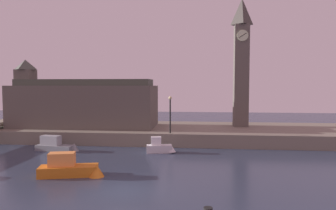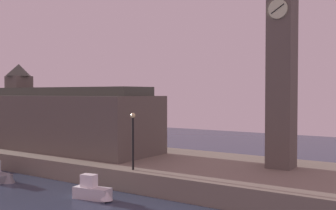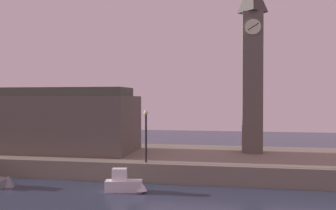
{
  "view_description": "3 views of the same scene",
  "coord_description": "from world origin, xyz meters",
  "px_view_note": "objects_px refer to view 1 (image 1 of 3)",
  "views": [
    {
      "loc": [
        4.77,
        -19.47,
        6.8
      ],
      "look_at": [
        1.35,
        14.53,
        4.64
      ],
      "focal_mm": 33.36,
      "sensor_mm": 36.0,
      "label": 1
    },
    {
      "loc": [
        19.72,
        -7.71,
        7.03
      ],
      "look_at": [
        4.44,
        14.94,
        6.21
      ],
      "focal_mm": 43.11,
      "sensor_mm": 36.0,
      "label": 2
    },
    {
      "loc": [
        8.18,
        -12.48,
        6.49
      ],
      "look_at": [
        3.31,
        14.84,
        6.02
      ],
      "focal_mm": 38.08,
      "sensor_mm": 36.0,
      "label": 3
    }
  ],
  "objects_px": {
    "boat_cruiser_grey": "(58,146)",
    "clock_tower": "(241,61)",
    "boat_ferry_white": "(161,147)",
    "streetlamp": "(170,110)",
    "boat_patrol_orange": "(73,168)",
    "parliament_hall": "(82,104)"
  },
  "relations": [
    {
      "from": "boat_patrol_orange",
      "to": "parliament_hall",
      "type": "bearing_deg",
      "value": 108.85
    },
    {
      "from": "boat_cruiser_grey",
      "to": "boat_ferry_white",
      "type": "bearing_deg",
      "value": 1.03
    },
    {
      "from": "boat_cruiser_grey",
      "to": "clock_tower",
      "type": "bearing_deg",
      "value": 27.3
    },
    {
      "from": "streetlamp",
      "to": "boat_ferry_white",
      "type": "distance_m",
      "value": 4.84
    },
    {
      "from": "parliament_hall",
      "to": "boat_cruiser_grey",
      "type": "xyz_separation_m",
      "value": [
        0.49,
        -8.01,
        -3.92
      ]
    },
    {
      "from": "boat_cruiser_grey",
      "to": "streetlamp",
      "type": "bearing_deg",
      "value": 17.02
    },
    {
      "from": "clock_tower",
      "to": "parliament_hall",
      "type": "height_order",
      "value": "clock_tower"
    },
    {
      "from": "boat_ferry_white",
      "to": "boat_patrol_orange",
      "type": "bearing_deg",
      "value": -122.45
    },
    {
      "from": "clock_tower",
      "to": "boat_ferry_white",
      "type": "relative_size",
      "value": 5.28
    },
    {
      "from": "boat_cruiser_grey",
      "to": "boat_ferry_white",
      "type": "height_order",
      "value": "boat_ferry_white"
    },
    {
      "from": "boat_cruiser_grey",
      "to": "boat_ferry_white",
      "type": "distance_m",
      "value": 10.68
    },
    {
      "from": "parliament_hall",
      "to": "boat_cruiser_grey",
      "type": "bearing_deg",
      "value": -86.49
    },
    {
      "from": "boat_patrol_orange",
      "to": "clock_tower",
      "type": "bearing_deg",
      "value": 51.88
    },
    {
      "from": "clock_tower",
      "to": "boat_ferry_white",
      "type": "xyz_separation_m",
      "value": [
        -9.2,
        -10.07,
        -9.38
      ]
    },
    {
      "from": "clock_tower",
      "to": "boat_cruiser_grey",
      "type": "relative_size",
      "value": 3.39
    },
    {
      "from": "clock_tower",
      "to": "streetlamp",
      "type": "height_order",
      "value": "clock_tower"
    },
    {
      "from": "parliament_hall",
      "to": "boat_patrol_orange",
      "type": "relative_size",
      "value": 3.5
    },
    {
      "from": "clock_tower",
      "to": "boat_patrol_orange",
      "type": "distance_m",
      "value": 25.62
    },
    {
      "from": "streetlamp",
      "to": "boat_cruiser_grey",
      "type": "height_order",
      "value": "streetlamp"
    },
    {
      "from": "boat_cruiser_grey",
      "to": "boat_patrol_orange",
      "type": "bearing_deg",
      "value": -58.81
    },
    {
      "from": "parliament_hall",
      "to": "boat_cruiser_grey",
      "type": "height_order",
      "value": "parliament_hall"
    },
    {
      "from": "streetlamp",
      "to": "boat_cruiser_grey",
      "type": "bearing_deg",
      "value": -162.98
    }
  ]
}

